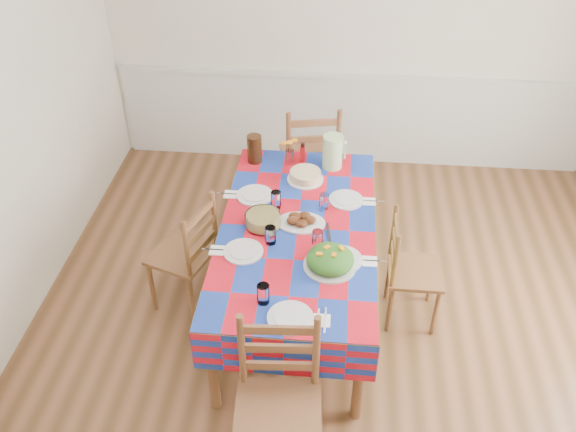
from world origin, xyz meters
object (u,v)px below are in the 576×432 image
object	(u,v)px
tea_pitcher	(255,149)
chair_right	(409,271)
meat_platter	(301,221)
chair_near	(278,405)
chair_far	(310,160)
chair_left	(187,255)
dining_table	(297,237)
green_pitcher	(333,152)

from	to	relation	value
tea_pitcher	chair_right	world-z (taller)	tea_pitcher
meat_platter	tea_pitcher	world-z (taller)	tea_pitcher
chair_right	chair_near	bearing A→B (deg)	147.88
meat_platter	chair_right	size ratio (longest dim) A/B	0.38
chair_far	chair_left	distance (m)	1.45
dining_table	green_pitcher	xyz separation A→B (m)	(0.20, 0.77, 0.21)
meat_platter	chair_far	xyz separation A→B (m)	(-0.01, 1.17, -0.26)
green_pitcher	chair_right	world-z (taller)	green_pitcher
green_pitcher	chair_left	size ratio (longest dim) A/B	0.28
chair_near	meat_platter	bearing A→B (deg)	85.33
tea_pitcher	chair_far	distance (m)	0.68
chair_near	chair_right	bearing A→B (deg)	53.64
chair_left	chair_right	bearing A→B (deg)	110.08
dining_table	green_pitcher	world-z (taller)	green_pitcher
meat_platter	chair_right	world-z (taller)	chair_right
dining_table	chair_near	distance (m)	1.22
meat_platter	chair_far	bearing A→B (deg)	90.38
tea_pitcher	chair_near	bearing A→B (deg)	-78.97
meat_platter	chair_right	distance (m)	0.83
dining_table	chair_near	bearing A→B (deg)	-90.15
green_pitcher	chair_near	world-z (taller)	chair_near
dining_table	chair_near	world-z (taller)	chair_near
tea_pitcher	green_pitcher	bearing A→B (deg)	-1.74
meat_platter	chair_right	xyz separation A→B (m)	(0.75, -0.04, -0.35)
chair_far	chair_right	world-z (taller)	chair_far
tea_pitcher	chair_near	distance (m)	2.07
dining_table	chair_left	world-z (taller)	chair_left
chair_right	meat_platter	bearing A→B (deg)	87.14
dining_table	chair_far	bearing A→B (deg)	89.53
chair_far	chair_left	xyz separation A→B (m)	(-0.78, -1.23, -0.06)
dining_table	green_pitcher	bearing A→B (deg)	75.44
tea_pitcher	chair_far	world-z (taller)	chair_far
meat_platter	chair_near	size ratio (longest dim) A/B	0.32
meat_platter	chair_near	xyz separation A→B (m)	(-0.02, -1.26, -0.27)
chair_far	green_pitcher	bearing A→B (deg)	101.57
chair_near	chair_left	distance (m)	1.42
meat_platter	green_pitcher	xyz separation A→B (m)	(0.18, 0.73, 0.10)
tea_pitcher	chair_left	xyz separation A→B (m)	(-0.38, -0.80, -0.40)
chair_near	chair_right	distance (m)	1.44
chair_near	chair_far	world-z (taller)	chair_far
dining_table	chair_far	xyz separation A→B (m)	(0.01, 1.21, -0.15)
chair_right	tea_pitcher	bearing A→B (deg)	56.41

